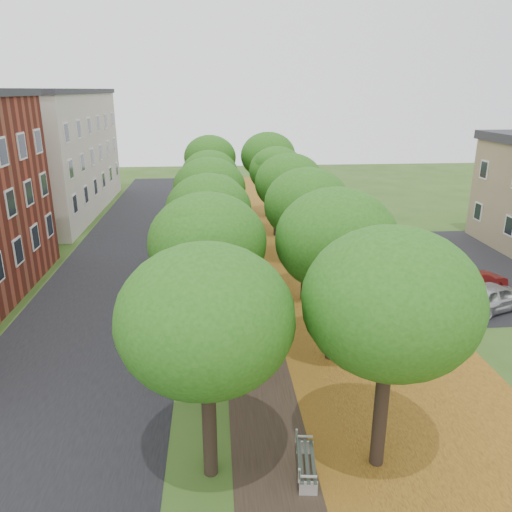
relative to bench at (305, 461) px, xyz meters
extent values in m
plane|color=#2D4C19|center=(-0.43, 0.26, -0.43)|extent=(120.00, 120.00, 0.00)
cube|color=black|center=(-7.93, 15.26, -0.43)|extent=(8.00, 70.00, 0.01)
cube|color=black|center=(-0.43, 15.26, -0.43)|extent=(3.20, 70.00, 0.01)
cube|color=#9F6B1D|center=(4.57, 15.26, -0.43)|extent=(7.50, 70.00, 0.01)
cube|color=black|center=(13.07, 16.26, -0.43)|extent=(9.00, 16.00, 0.01)
cylinder|color=black|center=(-2.63, 0.26, 1.23)|extent=(0.40, 0.40, 3.33)
ellipsoid|color=#225612|center=(-2.63, 0.26, 4.32)|extent=(4.38, 4.38, 3.72)
cylinder|color=black|center=(-2.63, 6.26, 1.23)|extent=(0.40, 0.40, 3.33)
ellipsoid|color=#225612|center=(-2.63, 6.26, 4.32)|extent=(4.38, 4.38, 3.72)
cylinder|color=black|center=(-2.63, 12.26, 1.23)|extent=(0.40, 0.40, 3.33)
ellipsoid|color=#225612|center=(-2.63, 12.26, 4.32)|extent=(4.38, 4.38, 3.72)
cylinder|color=black|center=(-2.63, 18.26, 1.23)|extent=(0.40, 0.40, 3.33)
ellipsoid|color=#225612|center=(-2.63, 18.26, 4.32)|extent=(4.38, 4.38, 3.72)
cylinder|color=black|center=(-2.63, 24.26, 1.23)|extent=(0.40, 0.40, 3.33)
ellipsoid|color=#225612|center=(-2.63, 24.26, 4.32)|extent=(4.38, 4.38, 3.72)
cylinder|color=black|center=(-2.63, 30.26, 1.23)|extent=(0.40, 0.40, 3.33)
ellipsoid|color=#225612|center=(-2.63, 30.26, 4.32)|extent=(4.38, 4.38, 3.72)
cylinder|color=black|center=(2.17, 0.26, 1.23)|extent=(0.40, 0.40, 3.33)
ellipsoid|color=#225612|center=(2.17, 0.26, 4.32)|extent=(4.38, 4.38, 3.72)
cylinder|color=black|center=(2.17, 6.26, 1.23)|extent=(0.40, 0.40, 3.33)
ellipsoid|color=#225612|center=(2.17, 6.26, 4.32)|extent=(4.38, 4.38, 3.72)
cylinder|color=black|center=(2.17, 12.26, 1.23)|extent=(0.40, 0.40, 3.33)
ellipsoid|color=#225612|center=(2.17, 12.26, 4.32)|extent=(4.38, 4.38, 3.72)
cylinder|color=black|center=(2.17, 18.26, 1.23)|extent=(0.40, 0.40, 3.33)
ellipsoid|color=#225612|center=(2.17, 18.26, 4.32)|extent=(4.38, 4.38, 3.72)
cylinder|color=black|center=(2.17, 24.26, 1.23)|extent=(0.40, 0.40, 3.33)
ellipsoid|color=#225612|center=(2.17, 24.26, 4.32)|extent=(4.38, 4.38, 3.72)
cylinder|color=black|center=(2.17, 30.26, 1.23)|extent=(0.40, 0.40, 3.33)
ellipsoid|color=#225612|center=(2.17, 30.26, 4.32)|extent=(4.38, 4.38, 3.72)
cube|color=beige|center=(-17.43, 33.26, 4.57)|extent=(10.00, 20.00, 10.00)
cube|color=#2D2D33|center=(-17.43, 33.26, 9.77)|extent=(10.30, 20.30, 0.40)
cube|color=#29332A|center=(0.06, -0.01, 0.01)|extent=(0.65, 1.81, 0.04)
cube|color=#29332A|center=(-0.19, 0.02, 0.27)|extent=(0.25, 1.76, 0.25)
cube|color=silver|center=(-0.04, -0.81, -0.21)|extent=(0.49, 0.12, 0.44)
cube|color=silver|center=(0.15, 0.79, -0.21)|extent=(0.49, 0.12, 0.44)
cube|color=silver|center=(-0.04, -0.81, 0.18)|extent=(0.45, 0.11, 0.04)
cube|color=silver|center=(0.15, 0.79, 0.18)|extent=(0.45, 0.11, 0.04)
imported|color=silver|center=(11.12, 10.17, 0.28)|extent=(4.52, 3.10, 1.43)
imported|color=maroon|center=(11.34, 12.44, 0.19)|extent=(4.02, 2.51, 1.25)
imported|color=#2D2D31|center=(10.57, 15.46, 0.20)|extent=(4.74, 3.22, 1.27)
imported|color=white|center=(10.57, 20.92, 0.22)|extent=(5.02, 2.92, 1.31)
camera|label=1|loc=(-2.32, -11.30, 9.91)|focal=35.00mm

